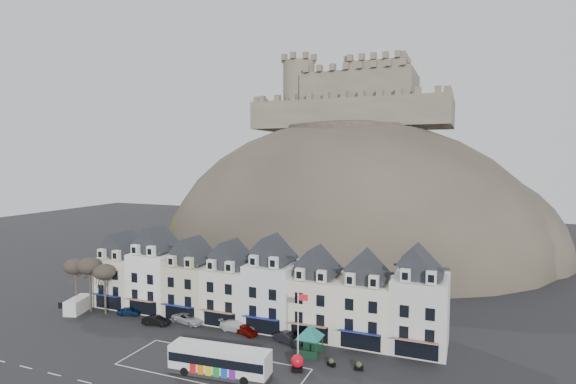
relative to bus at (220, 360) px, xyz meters
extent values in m
plane|color=black|center=(-3.87, 0.22, -1.81)|extent=(300.00, 300.00, 0.00)
cube|color=silver|center=(-1.87, 1.47, -1.81)|extent=(22.00, 7.50, 0.01)
cube|color=beige|center=(-27.67, 16.22, 2.19)|extent=(6.80, 8.00, 8.00)
cube|color=black|center=(-27.67, 16.22, 7.39)|extent=(6.80, 5.76, 2.80)
cube|color=beige|center=(-29.17, 12.62, 7.09)|extent=(1.20, 0.80, 1.60)
cube|color=beige|center=(-26.18, 12.62, 7.09)|extent=(1.20, 0.80, 1.60)
cube|color=black|center=(-27.67, 12.19, -0.51)|extent=(5.10, 0.06, 2.20)
cube|color=navy|center=(-27.67, 11.52, 0.79)|extent=(5.10, 1.29, 0.43)
cube|color=white|center=(-20.87, 16.22, 2.79)|extent=(6.80, 8.00, 9.20)
cube|color=black|center=(-20.87, 16.22, 8.59)|extent=(6.80, 5.76, 2.80)
cube|color=white|center=(-22.37, 12.62, 8.29)|extent=(1.20, 0.80, 1.60)
cube|color=white|center=(-19.38, 12.62, 8.29)|extent=(1.20, 0.80, 1.60)
cube|color=black|center=(-20.87, 12.19, -0.51)|extent=(5.10, 0.06, 2.20)
cube|color=maroon|center=(-20.87, 11.52, 0.79)|extent=(5.10, 1.29, 0.43)
cube|color=beige|center=(-14.07, 16.22, 2.19)|extent=(6.80, 8.00, 8.00)
cube|color=black|center=(-14.07, 16.22, 7.39)|extent=(6.80, 5.76, 2.80)
cube|color=beige|center=(-15.57, 12.62, 7.09)|extent=(1.20, 0.80, 1.60)
cube|color=beige|center=(-12.58, 12.62, 7.09)|extent=(1.20, 0.80, 1.60)
cube|color=black|center=(-14.07, 12.19, -0.51)|extent=(5.10, 0.06, 2.20)
cube|color=navy|center=(-14.07, 11.52, 0.79)|extent=(5.10, 1.29, 0.43)
cube|color=silver|center=(-7.27, 16.22, 2.19)|extent=(6.80, 8.00, 8.00)
cube|color=black|center=(-7.27, 16.22, 7.39)|extent=(6.80, 5.76, 2.80)
cube|color=silver|center=(-8.77, 12.62, 7.09)|extent=(1.20, 0.80, 1.60)
cube|color=silver|center=(-5.78, 12.62, 7.09)|extent=(1.20, 0.80, 1.60)
cube|color=black|center=(-7.27, 12.19, -0.51)|extent=(5.10, 0.06, 2.20)
cube|color=maroon|center=(-7.27, 11.52, 0.79)|extent=(5.10, 1.29, 0.43)
cube|color=silver|center=(-0.47, 16.22, 2.79)|extent=(6.80, 8.00, 9.20)
cube|color=black|center=(-0.47, 16.22, 8.59)|extent=(6.80, 5.76, 2.80)
cube|color=silver|center=(-1.97, 12.62, 8.29)|extent=(1.20, 0.80, 1.60)
cube|color=silver|center=(1.02, 12.62, 8.29)|extent=(1.20, 0.80, 1.60)
cube|color=black|center=(-0.47, 12.19, -0.51)|extent=(5.10, 0.06, 2.20)
cube|color=navy|center=(-0.47, 11.52, 0.79)|extent=(5.10, 1.29, 0.43)
cube|color=silver|center=(6.33, 16.22, 2.19)|extent=(6.80, 8.00, 8.00)
cube|color=black|center=(6.33, 16.22, 7.39)|extent=(6.80, 5.76, 2.80)
cube|color=silver|center=(4.83, 12.62, 7.09)|extent=(1.20, 0.80, 1.60)
cube|color=silver|center=(7.82, 12.62, 7.09)|extent=(1.20, 0.80, 1.60)
cube|color=black|center=(6.33, 12.19, -0.51)|extent=(5.10, 0.06, 2.20)
cube|color=maroon|center=(6.33, 11.52, 0.79)|extent=(5.10, 1.29, 0.43)
cube|color=silver|center=(13.13, 16.22, 2.19)|extent=(6.80, 8.00, 8.00)
cube|color=black|center=(13.13, 16.22, 7.39)|extent=(6.80, 5.76, 2.80)
cube|color=silver|center=(11.63, 12.62, 7.09)|extent=(1.20, 0.80, 1.60)
cube|color=silver|center=(14.62, 12.62, 7.09)|extent=(1.20, 0.80, 1.60)
cube|color=black|center=(13.13, 12.19, -0.51)|extent=(5.10, 0.06, 2.20)
cube|color=navy|center=(13.13, 11.52, 0.79)|extent=(5.10, 1.29, 0.43)
cube|color=silver|center=(19.93, 16.22, 2.79)|extent=(6.80, 8.00, 9.20)
cube|color=black|center=(19.93, 16.22, 8.59)|extent=(6.80, 5.76, 2.80)
cube|color=silver|center=(18.43, 12.62, 8.29)|extent=(1.20, 0.80, 1.60)
cube|color=silver|center=(21.42, 12.62, 8.29)|extent=(1.20, 0.80, 1.60)
cube|color=black|center=(19.93, 12.19, -0.51)|extent=(5.10, 0.06, 2.20)
cube|color=maroon|center=(19.93, 11.52, 0.79)|extent=(5.10, 1.29, 0.43)
ellipsoid|color=#353029|center=(-3.87, 70.22, -1.81)|extent=(96.00, 76.00, 68.00)
ellipsoid|color=#222E17|center=(-25.87, 64.22, -1.81)|extent=(52.00, 44.00, 42.00)
ellipsoid|color=#353029|center=(20.13, 74.22, -1.81)|extent=(56.00, 48.00, 46.00)
ellipsoid|color=#222E17|center=(-7.87, 56.22, -1.81)|extent=(40.00, 28.00, 28.00)
ellipsoid|color=#353029|center=(6.13, 58.22, -1.81)|extent=(36.00, 28.00, 24.00)
cylinder|color=#353029|center=(-3.87, 70.22, 29.19)|extent=(30.00, 30.00, 3.00)
cube|color=#5F5549|center=(-3.87, 66.22, 33.69)|extent=(48.00, 2.20, 7.00)
cube|color=#5F5549|center=(-3.87, 86.22, 33.69)|extent=(48.00, 2.20, 7.00)
cube|color=#5F5549|center=(-27.87, 76.22, 33.69)|extent=(2.20, 22.00, 7.00)
cube|color=#5F5549|center=(20.13, 76.22, 33.69)|extent=(2.20, 22.00, 7.00)
cube|color=#5F5549|center=(-1.87, 76.22, 39.19)|extent=(28.00, 18.00, 10.00)
cube|color=#5F5549|center=(2.13, 78.22, 40.69)|extent=(14.00, 12.00, 13.00)
cylinder|color=#5F5549|center=(-17.87, 72.22, 39.19)|extent=(8.40, 8.40, 18.00)
cylinder|color=silver|center=(2.13, 78.22, 49.69)|extent=(0.16, 0.16, 5.00)
cylinder|color=#382F24|center=(-32.87, 10.72, 1.06)|extent=(0.32, 0.32, 5.74)
ellipsoid|color=#383028|center=(-32.87, 10.72, 5.16)|extent=(3.61, 3.61, 2.54)
cylinder|color=#382F24|center=(-29.87, 10.72, 1.20)|extent=(0.32, 0.32, 6.02)
ellipsoid|color=#383028|center=(-29.87, 10.72, 5.50)|extent=(3.78, 3.78, 2.67)
cylinder|color=#382F24|center=(-26.87, 10.72, 0.92)|extent=(0.32, 0.32, 5.46)
ellipsoid|color=#383028|center=(-26.87, 10.72, 4.82)|extent=(3.43, 3.43, 2.42)
cube|color=#262628|center=(0.00, 0.00, -1.44)|extent=(11.77, 3.64, 0.53)
cube|color=silver|center=(0.00, 0.00, 0.10)|extent=(11.77, 3.59, 2.66)
cube|color=black|center=(0.00, 0.00, 0.25)|extent=(11.54, 3.65, 1.00)
cube|color=silver|center=(0.00, 0.00, 1.30)|extent=(11.53, 3.46, 0.26)
cube|color=orange|center=(5.72, 0.48, 1.12)|extent=(0.17, 1.27, 0.30)
cylinder|color=black|center=(3.56, -0.90, -1.33)|extent=(1.04, 0.42, 1.01)
cylinder|color=black|center=(3.37, 1.48, -1.33)|extent=(1.04, 0.42, 1.01)
cylinder|color=black|center=(-3.60, -1.49, -1.33)|extent=(1.04, 0.42, 1.01)
cylinder|color=black|center=(-3.79, 0.88, -1.33)|extent=(1.04, 0.42, 1.01)
cube|color=black|center=(6.38, 10.01, -0.72)|extent=(0.14, 0.14, 2.17)
cube|color=black|center=(8.82, 10.00, -0.72)|extent=(0.14, 0.14, 2.17)
cube|color=black|center=(6.37, 7.57, -0.72)|extent=(0.14, 0.14, 2.17)
cube|color=black|center=(8.81, 7.56, -0.72)|extent=(0.14, 0.14, 2.17)
cube|color=black|center=(7.59, 8.78, 0.36)|extent=(2.99, 2.99, 0.11)
cone|color=#135656|center=(7.59, 8.78, 1.17)|extent=(5.98, 5.98, 1.63)
cube|color=black|center=(7.62, 4.31, -1.57)|extent=(1.61, 1.61, 0.49)
sphere|color=red|center=(7.62, 4.31, -0.69)|extent=(1.52, 1.52, 1.52)
cylinder|color=silver|center=(6.99, 6.22, 2.48)|extent=(0.13, 0.13, 8.58)
cube|color=red|center=(7.58, 6.29, 6.13)|extent=(1.18, 0.16, 0.75)
cube|color=silver|center=(-31.47, 9.74, -0.68)|extent=(3.45, 5.33, 2.25)
cube|color=black|center=(-31.47, 9.74, -0.26)|extent=(1.98, 0.66, 0.96)
cube|color=black|center=(10.91, 6.82, -1.58)|extent=(1.03, 0.74, 0.46)
sphere|color=#222E17|center=(10.91, 6.82, -1.21)|extent=(0.65, 0.65, 0.65)
cube|color=black|center=(14.11, 7.06, -1.56)|extent=(1.06, 0.61, 0.51)
sphere|color=#222E17|center=(14.11, 7.06, -1.15)|extent=(0.71, 0.71, 0.71)
imported|color=#0D1F45|center=(-22.94, 11.54, -1.19)|extent=(3.88, 2.38, 1.23)
imported|color=black|center=(-16.42, 9.72, -1.14)|extent=(4.19, 1.95, 1.33)
imported|color=#B8BAC1|center=(-12.54, 12.22, -1.07)|extent=(5.58, 3.41, 1.47)
imported|color=white|center=(-4.27, 12.22, -1.02)|extent=(5.58, 2.60, 1.58)
imported|color=#650905|center=(-2.70, 11.51, -1.16)|extent=(4.12, 2.81, 1.30)
imported|color=black|center=(3.82, 10.96, -1.12)|extent=(4.41, 2.76, 1.37)
camera|label=1|loc=(25.26, -42.05, 22.39)|focal=28.00mm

